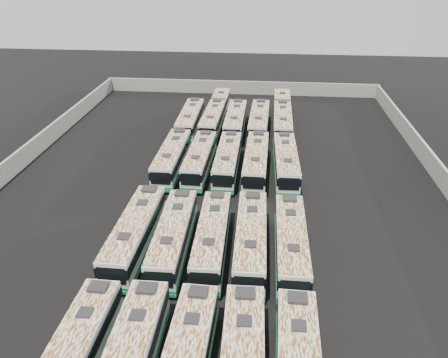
# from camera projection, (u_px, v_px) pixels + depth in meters

# --- Properties ---
(ground) EXTENTS (140.00, 140.00, 0.00)m
(ground) POSITION_uv_depth(u_px,v_px,m) (217.00, 203.00, 41.63)
(ground) COLOR black
(ground) RESTS_ON ground
(perimeter_wall) EXTENTS (45.20, 73.20, 2.20)m
(perimeter_wall) POSITION_uv_depth(u_px,v_px,m) (217.00, 193.00, 41.12)
(perimeter_wall) COLOR gray
(perimeter_wall) RESTS_ON ground
(bus_midfront_far_left) EXTENTS (2.52, 11.14, 3.13)m
(bus_midfront_far_left) POSITION_uv_depth(u_px,v_px,m) (135.00, 233.00, 34.43)
(bus_midfront_far_left) COLOR silver
(bus_midfront_far_left) RESTS_ON ground
(bus_midfront_left) EXTENTS (2.48, 10.83, 3.04)m
(bus_midfront_left) POSITION_uv_depth(u_px,v_px,m) (173.00, 237.00, 34.05)
(bus_midfront_left) COLOR silver
(bus_midfront_left) RESTS_ON ground
(bus_midfront_center) EXTENTS (2.42, 10.62, 2.98)m
(bus_midfront_center) POSITION_uv_depth(u_px,v_px,m) (212.00, 238.00, 33.95)
(bus_midfront_center) COLOR silver
(bus_midfront_center) RESTS_ON ground
(bus_midfront_right) EXTENTS (2.43, 10.92, 3.07)m
(bus_midfront_right) POSITION_uv_depth(u_px,v_px,m) (251.00, 240.00, 33.64)
(bus_midfront_right) COLOR silver
(bus_midfront_right) RESTS_ON ground
(bus_midfront_far_right) EXTENTS (2.31, 10.77, 3.03)m
(bus_midfront_far_right) POSITION_uv_depth(u_px,v_px,m) (291.00, 243.00, 33.27)
(bus_midfront_far_right) COLOR silver
(bus_midfront_far_right) RESTS_ON ground
(bus_midback_far_left) EXTENTS (2.38, 10.89, 3.06)m
(bus_midback_far_left) POSITION_uv_depth(u_px,v_px,m) (172.00, 158.00, 47.09)
(bus_midback_far_left) COLOR silver
(bus_midback_far_left) RESTS_ON ground
(bus_midback_left) EXTENTS (2.48, 10.64, 2.98)m
(bus_midback_left) POSITION_uv_depth(u_px,v_px,m) (200.00, 159.00, 46.83)
(bus_midback_left) COLOR silver
(bus_midback_left) RESTS_ON ground
(bus_midback_center) EXTENTS (2.33, 10.67, 3.00)m
(bus_midback_center) POSITION_uv_depth(u_px,v_px,m) (228.00, 160.00, 46.57)
(bus_midback_center) COLOR silver
(bus_midback_center) RESTS_ON ground
(bus_midback_right) EXTENTS (2.56, 11.02, 3.09)m
(bus_midback_right) POSITION_uv_depth(u_px,v_px,m) (256.00, 161.00, 46.26)
(bus_midback_right) COLOR silver
(bus_midback_right) RESTS_ON ground
(bus_midback_far_right) EXTENTS (2.55, 10.91, 3.06)m
(bus_midback_far_right) POSITION_uv_depth(u_px,v_px,m) (286.00, 162.00, 46.06)
(bus_midback_far_right) COLOR silver
(bus_midback_far_right) RESTS_ON ground
(bus_back_far_left) EXTENTS (2.43, 10.94, 3.07)m
(bus_back_far_left) POSITION_uv_depth(u_px,v_px,m) (190.00, 120.00, 57.73)
(bus_back_far_left) COLOR silver
(bus_back_far_left) RESTS_ON ground
(bus_back_left) EXTENTS (2.64, 16.52, 2.99)m
(bus_back_left) POSITION_uv_depth(u_px,v_px,m) (216.00, 113.00, 60.14)
(bus_back_left) COLOR silver
(bus_back_left) RESTS_ON ground
(bus_back_center) EXTENTS (2.40, 10.93, 3.07)m
(bus_back_center) POSITION_uv_depth(u_px,v_px,m) (235.00, 121.00, 57.20)
(bus_back_center) COLOR silver
(bus_back_center) RESTS_ON ground
(bus_back_right) EXTENTS (2.62, 11.10, 3.11)m
(bus_back_right) POSITION_uv_depth(u_px,v_px,m) (259.00, 122.00, 57.04)
(bus_back_right) COLOR silver
(bus_back_right) RESTS_ON ground
(bus_back_far_right) EXTENTS (2.50, 16.87, 3.05)m
(bus_back_far_right) POSITION_uv_depth(u_px,v_px,m) (282.00, 115.00, 59.41)
(bus_back_far_right) COLOR silver
(bus_back_far_right) RESTS_ON ground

